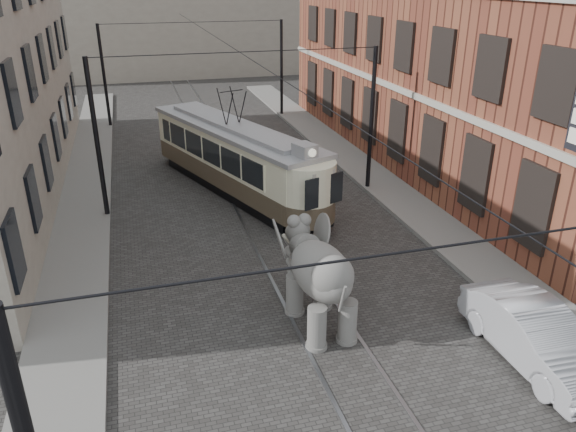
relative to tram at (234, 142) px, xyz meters
name	(u,v)px	position (x,y,z in m)	size (l,w,h in m)	color
ground	(291,271)	(0.34, -7.40, -2.16)	(120.00, 120.00, 0.00)	#3C3A37
tram_rails	(291,271)	(0.34, -7.40, -2.15)	(1.54, 80.00, 0.02)	slate
sidewalk_right	(459,245)	(6.34, -7.40, -2.08)	(2.00, 60.00, 0.15)	slate
sidewalk_left	(72,300)	(-6.16, -7.40, -2.08)	(2.00, 60.00, 0.15)	slate
brick_building	(464,34)	(11.34, 1.60, 3.84)	(8.00, 26.00, 12.00)	brown
catenary	(248,137)	(0.14, -2.40, 0.84)	(11.00, 30.20, 6.00)	black
tram	(234,142)	(0.00, 0.00, 0.00)	(2.25, 10.88, 4.32)	#EEE9C1
elephant	(321,284)	(0.25, -10.42, -0.87)	(2.33, 4.22, 2.58)	slate
parked_car	(536,336)	(4.71, -13.17, -1.45)	(1.52, 4.32, 1.42)	#ABABB0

